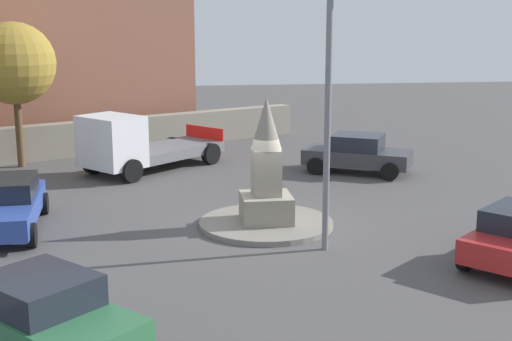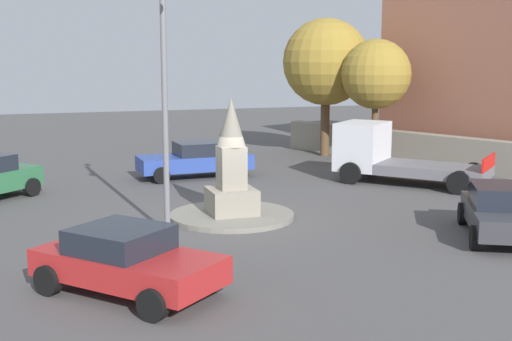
{
  "view_description": "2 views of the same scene",
  "coord_description": "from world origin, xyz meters",
  "px_view_note": "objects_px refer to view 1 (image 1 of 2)",
  "views": [
    {
      "loc": [
        -2.79,
        -18.87,
        5.84
      ],
      "look_at": [
        -0.31,
        -0.18,
        1.65
      ],
      "focal_mm": 49.66,
      "sensor_mm": 36.0,
      "label": 1
    },
    {
      "loc": [
        19.56,
        -5.52,
        4.94
      ],
      "look_at": [
        0.6,
        0.58,
        1.53
      ],
      "focal_mm": 48.37,
      "sensor_mm": 36.0,
      "label": 2
    }
  ],
  "objects_px": {
    "streetlamp": "(329,73)",
    "corner_building": "(62,50)",
    "monument": "(266,173)",
    "car_dark_grey_near_island": "(357,153)",
    "car_green_waiting": "(41,318)",
    "tree_near_wall": "(14,64)",
    "truck_white_approaching": "(134,145)",
    "car_blue_far_side": "(5,204)"
  },
  "relations": [
    {
      "from": "monument",
      "to": "car_green_waiting",
      "type": "distance_m",
      "value": 8.85
    },
    {
      "from": "corner_building",
      "to": "tree_near_wall",
      "type": "bearing_deg",
      "value": -97.37
    },
    {
      "from": "corner_building",
      "to": "truck_white_approaching",
      "type": "bearing_deg",
      "value": -67.38
    },
    {
      "from": "car_green_waiting",
      "to": "corner_building",
      "type": "distance_m",
      "value": 23.56
    },
    {
      "from": "car_dark_grey_near_island",
      "to": "truck_white_approaching",
      "type": "bearing_deg",
      "value": 172.78
    },
    {
      "from": "truck_white_approaching",
      "to": "tree_near_wall",
      "type": "distance_m",
      "value": 5.59
    },
    {
      "from": "streetlamp",
      "to": "corner_building",
      "type": "bearing_deg",
      "value": 115.49
    },
    {
      "from": "monument",
      "to": "corner_building",
      "type": "xyz_separation_m",
      "value": [
        -7.43,
        15.89,
        2.64
      ]
    },
    {
      "from": "car_green_waiting",
      "to": "car_blue_far_side",
      "type": "distance_m",
      "value": 8.16
    },
    {
      "from": "car_blue_far_side",
      "to": "car_dark_grey_near_island",
      "type": "relative_size",
      "value": 1.08
    },
    {
      "from": "car_blue_far_side",
      "to": "truck_white_approaching",
      "type": "bearing_deg",
      "value": 64.4
    },
    {
      "from": "streetlamp",
      "to": "car_green_waiting",
      "type": "height_order",
      "value": "streetlamp"
    },
    {
      "from": "monument",
      "to": "car_dark_grey_near_island",
      "type": "height_order",
      "value": "monument"
    },
    {
      "from": "truck_white_approaching",
      "to": "tree_near_wall",
      "type": "xyz_separation_m",
      "value": [
        -4.43,
        1.71,
        2.94
      ]
    },
    {
      "from": "car_blue_far_side",
      "to": "tree_near_wall",
      "type": "relative_size",
      "value": 0.82
    },
    {
      "from": "streetlamp",
      "to": "tree_near_wall",
      "type": "distance_m",
      "value": 14.74
    },
    {
      "from": "monument",
      "to": "tree_near_wall",
      "type": "height_order",
      "value": "tree_near_wall"
    },
    {
      "from": "tree_near_wall",
      "to": "car_blue_far_side",
      "type": "bearing_deg",
      "value": -82.13
    },
    {
      "from": "streetlamp",
      "to": "car_blue_far_side",
      "type": "height_order",
      "value": "streetlamp"
    },
    {
      "from": "streetlamp",
      "to": "car_dark_grey_near_island",
      "type": "height_order",
      "value": "streetlamp"
    },
    {
      "from": "streetlamp",
      "to": "monument",
      "type": "bearing_deg",
      "value": 118.47
    },
    {
      "from": "car_green_waiting",
      "to": "car_blue_far_side",
      "type": "xyz_separation_m",
      "value": [
        -2.18,
        7.86,
        -0.05
      ]
    },
    {
      "from": "streetlamp",
      "to": "corner_building",
      "type": "xyz_separation_m",
      "value": [
        -8.61,
        18.07,
        -0.28
      ]
    },
    {
      "from": "monument",
      "to": "car_blue_far_side",
      "type": "relative_size",
      "value": 0.76
    },
    {
      "from": "monument",
      "to": "streetlamp",
      "type": "bearing_deg",
      "value": -61.53
    },
    {
      "from": "car_blue_far_side",
      "to": "car_dark_grey_near_island",
      "type": "xyz_separation_m",
      "value": [
        11.51,
        5.75,
        0.01
      ]
    },
    {
      "from": "car_green_waiting",
      "to": "corner_building",
      "type": "relative_size",
      "value": 0.37
    },
    {
      "from": "car_dark_grey_near_island",
      "to": "monument",
      "type": "bearing_deg",
      "value": -124.72
    },
    {
      "from": "car_green_waiting",
      "to": "car_dark_grey_near_island",
      "type": "xyz_separation_m",
      "value": [
        9.33,
        13.61,
        -0.04
      ]
    },
    {
      "from": "monument",
      "to": "streetlamp",
      "type": "height_order",
      "value": "streetlamp"
    },
    {
      "from": "car_dark_grey_near_island",
      "to": "corner_building",
      "type": "distance_m",
      "value": 15.58
    },
    {
      "from": "car_green_waiting",
      "to": "car_dark_grey_near_island",
      "type": "relative_size",
      "value": 0.93
    },
    {
      "from": "car_blue_far_side",
      "to": "car_dark_grey_near_island",
      "type": "distance_m",
      "value": 12.87
    },
    {
      "from": "monument",
      "to": "streetlamp",
      "type": "relative_size",
      "value": 0.48
    },
    {
      "from": "truck_white_approaching",
      "to": "tree_near_wall",
      "type": "bearing_deg",
      "value": 158.88
    },
    {
      "from": "tree_near_wall",
      "to": "car_dark_grey_near_island",
      "type": "bearing_deg",
      "value": -12.27
    },
    {
      "from": "truck_white_approaching",
      "to": "corner_building",
      "type": "relative_size",
      "value": 0.53
    },
    {
      "from": "car_green_waiting",
      "to": "truck_white_approaching",
      "type": "bearing_deg",
      "value": 85.81
    },
    {
      "from": "car_blue_far_side",
      "to": "truck_white_approaching",
      "type": "relative_size",
      "value": 0.81
    },
    {
      "from": "monument",
      "to": "car_blue_far_side",
      "type": "bearing_deg",
      "value": 175.51
    },
    {
      "from": "corner_building",
      "to": "tree_near_wall",
      "type": "xyz_separation_m",
      "value": [
        -0.88,
        -6.81,
        -0.19
      ]
    },
    {
      "from": "monument",
      "to": "truck_white_approaching",
      "type": "relative_size",
      "value": 0.62
    }
  ]
}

